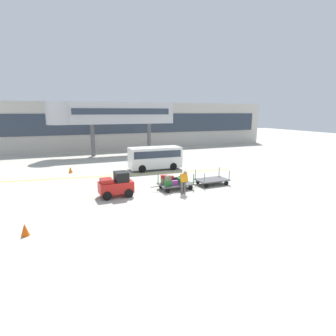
{
  "coord_description": "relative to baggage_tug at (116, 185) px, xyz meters",
  "views": [
    {
      "loc": [
        -5.47,
        -13.82,
        5.27
      ],
      "look_at": [
        1.47,
        3.53,
        1.39
      ],
      "focal_mm": 28.77,
      "sensor_mm": 36.0,
      "label": 1
    }
  ],
  "objects": [
    {
      "name": "baggage_handler",
      "position": [
        4.22,
        -1.06,
        0.11
      ],
      "size": [
        0.45,
        0.47,
        1.56
      ],
      "color": "#4C4C4C",
      "rests_on": "ground_plane"
    },
    {
      "name": "terminal_building",
      "position": [
        2.41,
        23.31,
        2.59
      ],
      "size": [
        53.92,
        2.51,
        6.68
      ],
      "color": "#BCB7AD",
      "rests_on": "ground_plane"
    },
    {
      "name": "jet_bridge",
      "position": [
        2.52,
        17.33,
        4.35
      ],
      "size": [
        15.19,
        3.0,
        6.46
      ],
      "color": "#B7B7BC",
      "rests_on": "ground_plane"
    },
    {
      "name": "apron_lead_line",
      "position": [
        0.72,
        5.85,
        -0.75
      ],
      "size": [
        21.36,
        3.03,
        0.01
      ],
      "primitive_type": "cube",
      "rotation": [
        0.0,
        0.0,
        -0.13
      ],
      "color": "yellow",
      "rests_on": "ground_plane"
    },
    {
      "name": "safety_cone_far",
      "position": [
        -4.8,
        -4.07,
        -0.48
      ],
      "size": [
        0.36,
        0.36,
        0.55
      ],
      "primitive_type": "cone",
      "color": "#EA590F",
      "rests_on": "ground_plane"
    },
    {
      "name": "ground_plane",
      "position": [
        2.41,
        -2.66,
        -0.75
      ],
      "size": [
        120.0,
        120.0,
        0.0
      ],
      "primitive_type": "plane",
      "color": "#B2ADA0"
    },
    {
      "name": "baggage_cart_lead",
      "position": [
        4.07,
        0.19,
        -0.23
      ],
      "size": [
        3.03,
        1.49,
        1.1
      ],
      "color": "#4C4C4F",
      "rests_on": "ground_plane"
    },
    {
      "name": "baggage_tug",
      "position": [
        0.0,
        0.0,
        0.0
      ],
      "size": [
        2.14,
        1.3,
        1.58
      ],
      "color": "red",
      "rests_on": "ground_plane"
    },
    {
      "name": "shuttle_van",
      "position": [
        5.0,
        6.98,
        0.48
      ],
      "size": [
        4.85,
        2.07,
        2.1
      ],
      "color": "white",
      "rests_on": "ground_plane"
    },
    {
      "name": "baggage_cart_middle",
      "position": [
        7.15,
        0.28,
        -0.41
      ],
      "size": [
        3.03,
        1.49,
        1.1
      ],
      "color": "#4C4C4F",
      "rests_on": "ground_plane"
    },
    {
      "name": "safety_cone_near",
      "position": [
        -2.46,
        8.36,
        -0.48
      ],
      "size": [
        0.36,
        0.36,
        0.55
      ],
      "primitive_type": "cone",
      "color": "orange",
      "rests_on": "ground_plane"
    }
  ]
}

